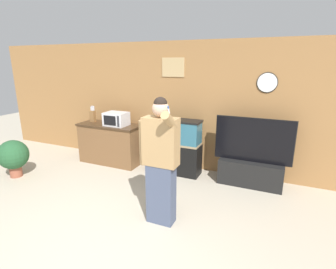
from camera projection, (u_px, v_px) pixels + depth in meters
The scene contains 9 objects.
ground_plane at pixel (100, 249), 3.18m from camera, with size 18.00×18.00×0.00m, color #B2A893.
wall_back_paneled at pixel (185, 107), 5.39m from camera, with size 10.00×0.08×2.60m.
counter_island at pixel (111, 143), 5.83m from camera, with size 1.40×0.58×0.88m.
microwave at pixel (116, 119), 5.57m from camera, with size 0.47×0.37×0.28m.
knife_block at pixel (93, 116), 5.91m from camera, with size 0.12×0.09×0.36m.
aquarium_on_stand at pixel (177, 147), 5.24m from camera, with size 0.94×0.38×1.11m.
tv_on_stand at pixel (251, 166), 4.76m from camera, with size 1.36×0.40×1.26m.
person_standing at pixel (160, 160), 3.50m from camera, with size 0.56×0.42×1.77m.
potted_plant at pixel (13, 156), 5.09m from camera, with size 0.57×0.57×0.74m.
Camera 1 is at (1.85, -2.12, 2.20)m, focal length 28.00 mm.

